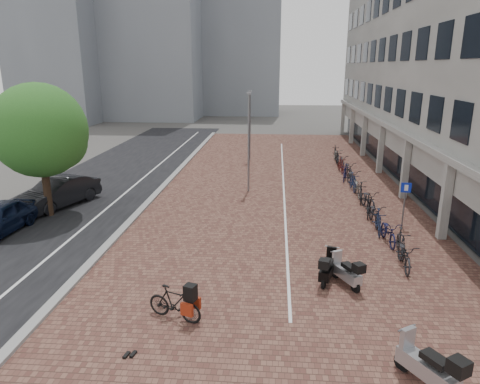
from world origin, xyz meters
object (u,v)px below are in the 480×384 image
car_dark (59,192)px  parking_sign (405,198)px  scooter_front (346,271)px  hero_bike (174,303)px  scooter_mid (328,267)px  scooter_back (428,365)px

car_dark → parking_sign: size_ratio=2.18×
car_dark → scooter_front: 15.64m
hero_bike → scooter_mid: size_ratio=1.14×
scooter_front → car_dark: bearing=123.1°
car_dark → scooter_mid: bearing=-9.0°
hero_bike → scooter_front: (5.26, 2.50, -0.01)m
car_dark → hero_bike: 13.12m
scooter_back → scooter_mid: bearing=76.1°
car_dark → scooter_back: car_dark is taller
scooter_back → parking_sign: parking_sign is taller
scooter_back → scooter_front: bearing=70.6°
hero_bike → scooter_front: hero_bike is taller
scooter_front → scooter_mid: size_ratio=0.98×
scooter_front → parking_sign: bearing=31.4°
car_dark → scooter_back: size_ratio=2.58×
car_dark → parking_sign: parking_sign is taller
car_dark → hero_bike: size_ratio=2.56×
car_dark → parking_sign: bearing=14.2°
scooter_back → car_dark: bearing=107.8°
scooter_mid → car_dark: bearing=169.1°
scooter_mid → hero_bike: bearing=-131.6°
scooter_mid → parking_sign: size_ratio=0.75×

